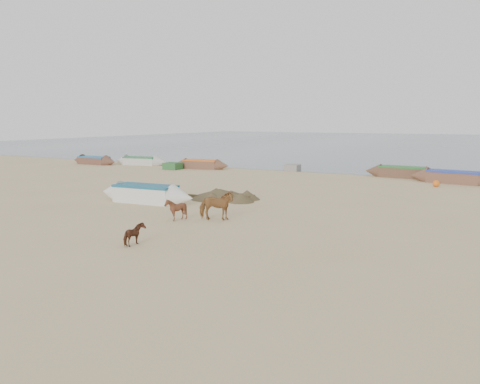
# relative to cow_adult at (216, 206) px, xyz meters

# --- Properties ---
(ground) EXTENTS (140.00, 140.00, 0.00)m
(ground) POSITION_rel_cow_adult_xyz_m (0.14, -2.04, -0.65)
(ground) COLOR tan
(ground) RESTS_ON ground
(sea) EXTENTS (160.00, 160.00, 0.00)m
(sea) POSITION_rel_cow_adult_xyz_m (0.14, 79.96, -0.65)
(sea) COLOR slate
(sea) RESTS_ON ground
(cow_adult) EXTENTS (1.70, 1.23, 1.31)m
(cow_adult) POSITION_rel_cow_adult_xyz_m (0.00, 0.00, 0.00)
(cow_adult) COLOR brown
(cow_adult) RESTS_ON ground
(calf_front) EXTENTS (1.17, 1.13, 1.00)m
(calf_front) POSITION_rel_cow_adult_xyz_m (-1.54, -0.87, -0.16)
(calf_front) COLOR #562D1B
(calf_front) RESTS_ON ground
(calf_right) EXTENTS (0.92, 0.97, 0.77)m
(calf_right) POSITION_rel_cow_adult_xyz_m (-0.38, -4.92, -0.27)
(calf_right) COLOR #592F1C
(calf_right) RESTS_ON ground
(near_canoe) EXTENTS (5.88, 1.67, 0.95)m
(near_canoe) POSITION_rel_cow_adult_xyz_m (-5.64, 2.08, -0.18)
(near_canoe) COLOR white
(near_canoe) RESTS_ON ground
(debris_pile) EXTENTS (4.20, 4.20, 0.51)m
(debris_pile) POSITION_rel_cow_adult_xyz_m (-2.90, 5.24, -0.40)
(debris_pile) COLOR brown
(debris_pile) RESTS_ON ground
(waterline_canoes) EXTENTS (57.95, 4.47, 0.88)m
(waterline_canoes) POSITION_rel_cow_adult_xyz_m (-1.96, 18.22, -0.24)
(waterline_canoes) COLOR brown
(waterline_canoes) RESTS_ON ground
(beach_clutter) EXTENTS (45.34, 5.36, 0.64)m
(beach_clutter) POSITION_rel_cow_adult_xyz_m (4.93, 18.01, -0.36)
(beach_clutter) COLOR #2C622F
(beach_clutter) RESTS_ON ground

